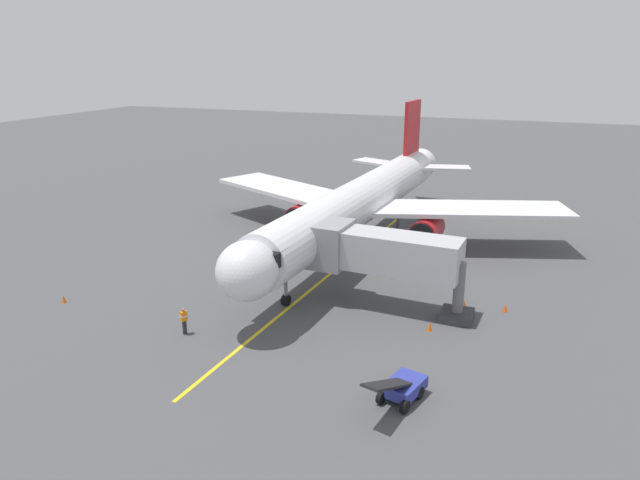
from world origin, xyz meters
TOP-DOWN VIEW (x-y plane):
  - ground_plane at (0.00, 0.00)m, footprint 220.00×220.00m
  - apron_lead_in_line at (-0.82, 6.02)m, footprint 2.91×39.93m
  - airplane at (-0.83, -0.26)m, footprint 34.73×40.35m
  - jet_bridge at (-5.44, 11.36)m, footprint 11.48×3.59m
  - ground_crew_marshaller at (4.07, 19.58)m, footprint 0.41×0.47m
  - belt_loader_near_nose at (-9.82, 21.80)m, footprint 2.36×4.73m
  - safety_cone_nose_left at (-9.72, 13.85)m, footprint 0.32×0.32m
  - safety_cone_nose_right at (-13.87, 9.35)m, footprint 0.32×0.32m
  - safety_cone_wing_port at (14.41, 18.58)m, footprint 0.32×0.32m
  - safety_cone_wing_starboard at (-11.21, 9.57)m, footprint 0.32×0.32m

SIDE VIEW (x-z plane):
  - ground_plane at x=0.00m, z-range 0.00..0.00m
  - apron_lead_in_line at x=-0.82m, z-range 0.00..0.01m
  - safety_cone_nose_left at x=-9.72m, z-range 0.00..0.55m
  - safety_cone_nose_right at x=-13.87m, z-range 0.00..0.55m
  - safety_cone_wing_port at x=14.41m, z-range 0.00..0.55m
  - safety_cone_wing_starboard at x=-11.21m, z-range 0.00..0.55m
  - belt_loader_near_nose at x=-9.82m, z-range -0.45..1.88m
  - ground_crew_marshaller at x=4.07m, z-range 0.03..1.74m
  - jet_bridge at x=-5.44m, z-range 1.06..6.46m
  - airplane at x=-0.83m, z-range -1.75..9.75m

